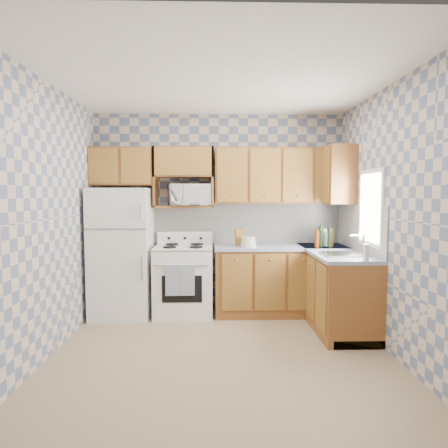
% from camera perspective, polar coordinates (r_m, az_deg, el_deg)
% --- Properties ---
extents(floor, '(3.40, 3.40, 0.00)m').
position_cam_1_polar(floor, '(4.28, -0.43, -17.72)').
color(floor, '#8A7454').
rests_on(floor, ground).
extents(back_wall, '(3.40, 0.02, 2.70)m').
position_cam_1_polar(back_wall, '(5.57, -0.74, 1.67)').
color(back_wall, slate).
rests_on(back_wall, ground).
extents(right_wall, '(0.02, 3.20, 2.70)m').
position_cam_1_polar(right_wall, '(4.35, 22.55, 0.63)').
color(right_wall, slate).
rests_on(right_wall, ground).
extents(backsplash_back, '(2.60, 0.02, 0.56)m').
position_cam_1_polar(backsplash_back, '(5.59, 3.36, 0.13)').
color(backsplash_back, silver).
rests_on(backsplash_back, back_wall).
extents(backsplash_right, '(0.02, 1.60, 0.56)m').
position_cam_1_polar(backsplash_right, '(5.10, 18.74, -0.48)').
color(backsplash_right, silver).
rests_on(backsplash_right, right_wall).
extents(refrigerator, '(0.75, 0.70, 1.68)m').
position_cam_1_polar(refrigerator, '(5.41, -14.36, -3.97)').
color(refrigerator, white).
rests_on(refrigerator, floor).
extents(stove_body, '(0.76, 0.65, 0.90)m').
position_cam_1_polar(stove_body, '(5.38, -5.75, -8.12)').
color(stove_body, white).
rests_on(stove_body, floor).
extents(cooktop, '(0.76, 0.65, 0.02)m').
position_cam_1_polar(cooktop, '(5.30, -5.78, -3.31)').
color(cooktop, silver).
rests_on(cooktop, stove_body).
extents(backguard, '(0.76, 0.08, 0.17)m').
position_cam_1_polar(backguard, '(5.56, -5.58, -1.97)').
color(backguard, white).
rests_on(backguard, cooktop).
extents(dish_towel_left, '(0.18, 0.02, 0.39)m').
position_cam_1_polar(dish_towel_left, '(5.04, -7.33, -7.98)').
color(dish_towel_left, navy).
rests_on(dish_towel_left, stove_body).
extents(dish_towel_right, '(0.18, 0.02, 0.39)m').
position_cam_1_polar(dish_towel_right, '(5.02, -5.27, -8.00)').
color(dish_towel_right, navy).
rests_on(dish_towel_right, stove_body).
extents(base_cabinets_back, '(1.75, 0.60, 0.88)m').
position_cam_1_polar(base_cabinets_back, '(5.47, 8.07, -8.05)').
color(base_cabinets_back, brown).
rests_on(base_cabinets_back, floor).
extents(base_cabinets_right, '(0.60, 1.60, 0.88)m').
position_cam_1_polar(base_cabinets_right, '(5.12, 15.45, -9.00)').
color(base_cabinets_right, brown).
rests_on(base_cabinets_right, floor).
extents(countertop_back, '(1.77, 0.63, 0.04)m').
position_cam_1_polar(countertop_back, '(5.38, 8.13, -3.27)').
color(countertop_back, slate).
rests_on(countertop_back, base_cabinets_back).
extents(countertop_right, '(0.63, 1.60, 0.04)m').
position_cam_1_polar(countertop_right, '(5.04, 15.50, -3.90)').
color(countertop_right, slate).
rests_on(countertop_right, base_cabinets_right).
extents(upper_cabinets_back, '(1.75, 0.33, 0.74)m').
position_cam_1_polar(upper_cabinets_back, '(5.48, 7.99, 6.81)').
color(upper_cabinets_back, brown).
rests_on(upper_cabinets_back, back_wall).
extents(upper_cabinets_fridge, '(0.82, 0.33, 0.50)m').
position_cam_1_polar(upper_cabinets_fridge, '(5.55, -14.30, 7.93)').
color(upper_cabinets_fridge, brown).
rests_on(upper_cabinets_fridge, back_wall).
extents(upper_cabinets_right, '(0.33, 0.70, 0.74)m').
position_cam_1_polar(upper_cabinets_right, '(5.47, 15.73, 6.71)').
color(upper_cabinets_right, brown).
rests_on(upper_cabinets_right, right_wall).
extents(microwave_shelf, '(0.80, 0.33, 0.03)m').
position_cam_1_polar(microwave_shelf, '(5.42, -5.70, 2.48)').
color(microwave_shelf, brown).
rests_on(microwave_shelf, back_wall).
extents(microwave, '(0.59, 0.47, 0.29)m').
position_cam_1_polar(microwave, '(5.35, -5.05, 4.17)').
color(microwave, white).
rests_on(microwave, microwave_shelf).
extents(sink, '(0.48, 0.40, 0.03)m').
position_cam_1_polar(sink, '(4.71, 16.81, -4.19)').
color(sink, '#B7B7BC').
rests_on(sink, countertop_right).
extents(window, '(0.02, 0.66, 0.86)m').
position_cam_1_polar(window, '(4.76, 20.21, 2.17)').
color(window, silver).
rests_on(window, right_wall).
extents(bottle_0, '(0.06, 0.06, 0.27)m').
position_cam_1_polar(bottle_0, '(5.32, 13.65, -1.76)').
color(bottle_0, black).
rests_on(bottle_0, countertop_back).
extents(bottle_1, '(0.06, 0.06, 0.25)m').
position_cam_1_polar(bottle_1, '(5.29, 14.86, -1.92)').
color(bottle_1, black).
rests_on(bottle_1, countertop_back).
extents(bottle_2, '(0.06, 0.06, 0.23)m').
position_cam_1_polar(bottle_2, '(5.40, 15.07, -1.89)').
color(bottle_2, '#5A2609').
rests_on(bottle_2, countertop_back).
extents(bottle_3, '(0.06, 0.06, 0.22)m').
position_cam_1_polar(bottle_3, '(5.23, 13.13, -2.16)').
color(bottle_3, '#5A2609').
rests_on(bottle_3, countertop_back).
extents(knife_block, '(0.11, 0.11, 0.23)m').
position_cam_1_polar(knife_block, '(5.30, 2.20, -1.88)').
color(knife_block, brown).
rests_on(knife_block, countertop_back).
extents(electric_kettle, '(0.14, 0.14, 0.18)m').
position_cam_1_polar(electric_kettle, '(5.46, 14.26, -2.10)').
color(electric_kettle, white).
rests_on(electric_kettle, countertop_back).
extents(food_containers, '(0.20, 0.20, 0.13)m').
position_cam_1_polar(food_containers, '(5.16, 3.51, -2.59)').
color(food_containers, silver).
rests_on(food_containers, countertop_back).
extents(soap_bottle, '(0.06, 0.06, 0.17)m').
position_cam_1_polar(soap_bottle, '(4.35, 19.63, -3.86)').
color(soap_bottle, silver).
rests_on(soap_bottle, countertop_right).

